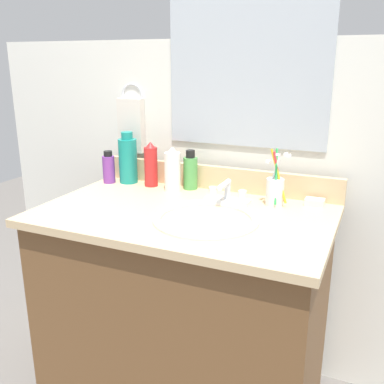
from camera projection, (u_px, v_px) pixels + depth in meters
name	position (u px, v px, depth m)	size (l,w,h in m)	color
vanity_cabinet	(184.00, 313.00, 1.56)	(0.92, 0.55, 0.72)	brown
countertop	(184.00, 215.00, 1.45)	(0.96, 0.60, 0.03)	#D1B284
backsplash	(215.00, 178.00, 1.68)	(0.96, 0.02, 0.09)	#D1B284
back_wall	(220.00, 207.00, 1.78)	(2.06, 0.04, 1.30)	silver
mirror_panel	(247.00, 68.00, 1.56)	(0.60, 0.01, 0.56)	#B2BCC6
towel_ring	(132.00, 95.00, 1.78)	(0.10, 0.10, 0.01)	silver
hand_towel	(131.00, 126.00, 1.80)	(0.11, 0.04, 0.22)	silver
sink_basin	(206.00, 229.00, 1.37)	(0.33, 0.33, 0.11)	white
faucet	(227.00, 195.00, 1.53)	(0.16, 0.10, 0.08)	silver
bottle_lotion_white	(172.00, 171.00, 1.65)	(0.06, 0.06, 0.17)	white
bottle_cream_purple	(109.00, 168.00, 1.76)	(0.05, 0.05, 0.13)	#7A3899
bottle_mouthwash_teal	(128.00, 160.00, 1.76)	(0.07, 0.07, 0.21)	teal
bottle_toner_green	(190.00, 172.00, 1.68)	(0.05, 0.05, 0.15)	#4C9E4C
bottle_spray_red	(151.00, 165.00, 1.71)	(0.05, 0.05, 0.18)	red
cup_white_ceramic	(275.00, 190.00, 1.49)	(0.08, 0.07, 0.20)	white
soap_bar	(315.00, 202.00, 1.50)	(0.06, 0.04, 0.02)	white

